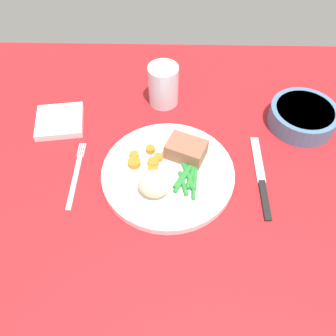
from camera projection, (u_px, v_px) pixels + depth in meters
dining_table at (165, 175)px, 72.48cm from camera, size 120.00×90.00×2.00cm
dinner_plate at (168, 173)px, 70.49cm from camera, size 26.45×26.45×1.60cm
meat_portion at (186, 150)px, 70.94cm from camera, size 9.09×7.84×3.55cm
mashed_potatoes at (155, 184)px, 65.12cm from camera, size 6.06×5.63×4.69cm
carrot_slices at (146, 160)px, 70.90cm from camera, size 6.94×6.68×1.25cm
green_beans at (188, 177)px, 68.39cm from camera, size 5.10×9.39×0.89cm
fork at (76, 175)px, 71.04cm from camera, size 1.44×16.60×0.40cm
knife at (261, 178)px, 70.55cm from camera, size 1.70×20.50×0.64cm
water_glass at (163, 88)px, 81.43cm from camera, size 6.95×6.95×9.70cm
salad_bowl at (303, 116)px, 78.05cm from camera, size 14.68×14.68×4.50cm
napkin at (60, 121)px, 79.49cm from camera, size 11.65×11.47×1.58cm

